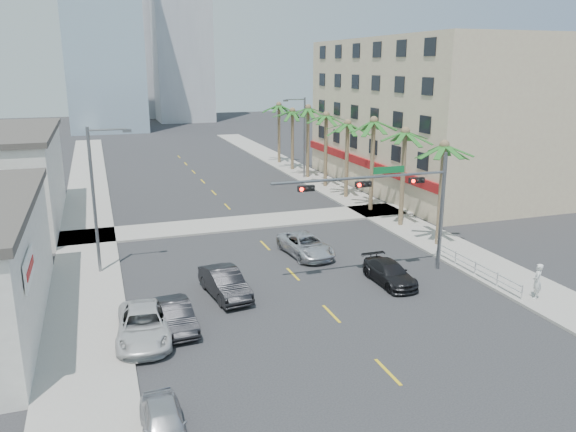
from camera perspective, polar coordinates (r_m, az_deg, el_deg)
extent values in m
plane|color=#262628|center=(26.31, 7.96, -13.31)|extent=(260.00, 260.00, 0.00)
cube|color=gray|center=(48.09, 10.08, -0.04)|extent=(4.00, 120.00, 0.15)
cube|color=gray|center=(42.38, -19.73, -2.79)|extent=(4.00, 120.00, 0.15)
cube|color=gray|center=(45.57, -4.51, -0.69)|extent=(80.00, 4.00, 0.15)
cube|color=#C8AD8D|center=(60.41, 14.24, 9.96)|extent=(15.00, 28.00, 15.00)
cube|color=maroon|center=(57.22, 7.51, 5.48)|extent=(0.30, 28.00, 0.80)
cube|color=#99B2C6|center=(116.12, -18.61, 20.10)|extent=(14.00, 14.00, 48.00)
cube|color=#ADADB2|center=(145.97, -16.64, 17.89)|extent=(16.00, 16.00, 42.00)
cylinder|color=slate|center=(35.81, 15.33, 0.25)|extent=(0.24, 0.24, 7.20)
cylinder|color=slate|center=(32.49, 7.56, 3.88)|extent=(11.00, 0.16, 0.16)
cube|color=#0C662D|center=(33.21, 10.22, 4.63)|extent=(2.00, 0.05, 0.40)
cube|color=black|center=(34.11, 12.94, 3.56)|extent=(0.95, 0.28, 0.32)
sphere|color=#FF0C05|center=(33.82, 12.62, 3.48)|extent=(0.22, 0.22, 0.22)
cube|color=black|center=(32.43, 7.65, 3.23)|extent=(0.95, 0.28, 0.32)
sphere|color=#FF0C05|center=(32.15, 7.27, 3.13)|extent=(0.22, 0.22, 0.22)
cube|color=black|center=(31.05, 1.85, 2.82)|extent=(0.95, 0.28, 0.32)
sphere|color=#FF0C05|center=(30.79, 1.40, 2.72)|extent=(0.22, 0.22, 0.22)
cylinder|color=brown|center=(40.45, 15.25, 1.93)|extent=(0.36, 0.36, 7.20)
cylinder|color=brown|center=(44.70, 11.57, 3.62)|extent=(0.36, 0.36, 7.56)
cylinder|color=brown|center=(49.13, 8.53, 5.00)|extent=(0.36, 0.36, 7.92)
cylinder|color=brown|center=(53.79, 5.98, 5.56)|extent=(0.36, 0.36, 7.20)
cylinder|color=brown|center=(58.46, 3.84, 6.56)|extent=(0.36, 0.36, 7.56)
cylinder|color=brown|center=(63.21, 2.02, 7.39)|extent=(0.36, 0.36, 7.92)
cylinder|color=brown|center=(68.10, 0.44, 7.65)|extent=(0.36, 0.36, 7.20)
cylinder|color=brown|center=(72.97, -0.92, 8.30)|extent=(0.36, 0.36, 7.56)
cylinder|color=slate|center=(35.42, -19.10, 1.29)|extent=(0.20, 0.20, 9.00)
cylinder|color=slate|center=(34.71, -17.88, 8.35)|extent=(2.20, 0.12, 0.12)
cube|color=slate|center=(34.76, -16.05, 8.33)|extent=(0.50, 0.25, 0.18)
cylinder|color=slate|center=(63.00, 1.68, 7.86)|extent=(0.20, 0.20, 9.00)
cylinder|color=slate|center=(62.23, 0.74, 11.75)|extent=(2.20, 0.12, 0.12)
cube|color=slate|center=(61.87, -0.24, 11.64)|extent=(0.50, 0.25, 0.18)
cylinder|color=silver|center=(35.90, 18.50, -5.07)|extent=(0.08, 8.00, 0.08)
cylinder|color=silver|center=(35.78, 18.54, -4.55)|extent=(0.08, 8.00, 0.08)
cylinder|color=silver|center=(33.07, 22.67, -7.31)|extent=(0.08, 0.08, 1.00)
cylinder|color=silver|center=(34.46, 20.49, -6.19)|extent=(0.08, 0.08, 1.00)
cylinder|color=silver|center=(35.91, 18.49, -5.15)|extent=(0.08, 0.08, 1.00)
cylinder|color=silver|center=(37.42, 16.66, -4.18)|extent=(0.08, 0.08, 1.00)
cylinder|color=silver|center=(38.96, 14.97, -3.29)|extent=(0.08, 0.08, 1.00)
imported|color=silver|center=(20.85, -12.51, -19.87)|extent=(1.51, 3.68, 1.25)
imported|color=black|center=(28.21, -11.28, -9.89)|extent=(1.74, 4.19, 1.35)
imported|color=silver|center=(27.44, -14.45, -10.71)|extent=(2.84, 5.41, 1.45)
imported|color=black|center=(31.48, -6.43, -6.77)|extent=(2.26, 4.88, 1.55)
imported|color=silver|center=(37.82, 1.81, -2.97)|extent=(2.89, 5.39, 1.44)
imported|color=black|center=(33.63, 10.28, -5.71)|extent=(1.86, 4.45, 1.28)
imported|color=silver|center=(33.40, 23.98, -6.07)|extent=(0.85, 0.84, 1.97)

